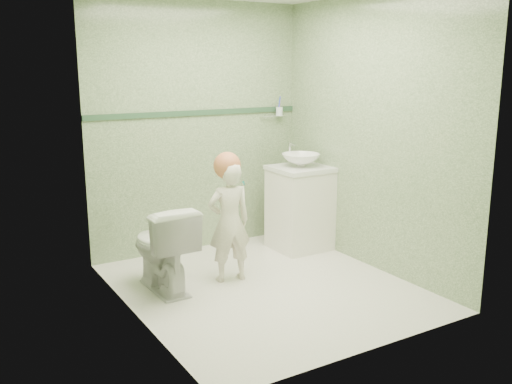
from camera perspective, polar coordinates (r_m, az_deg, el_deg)
ground at (r=4.77m, az=0.94°, el=-9.52°), size 2.50×2.50×0.00m
room_shell at (r=4.46m, az=1.00°, el=4.91°), size 2.50×2.54×2.40m
trim_stripe at (r=5.52m, az=-5.89°, el=7.93°), size 2.20×0.02×0.05m
vanity at (r=5.64m, az=4.44°, el=-1.74°), size 0.52×0.50×0.80m
counter at (r=5.55m, az=4.51°, el=2.36°), size 0.54×0.52×0.04m
basin at (r=5.54m, az=4.52°, el=3.22°), size 0.37×0.37×0.13m
faucet at (r=5.68m, az=3.45°, el=4.28°), size 0.03×0.13×0.18m
cup_holder at (r=5.91m, az=2.28°, el=8.11°), size 0.26×0.07×0.21m
toilet at (r=4.66m, az=-9.41°, el=-5.52°), size 0.42×0.72×0.72m
toddler at (r=4.77m, az=-2.71°, el=-3.04°), size 0.40×0.29×1.02m
hair_cap at (r=4.68m, az=-2.92°, el=2.66°), size 0.23×0.23×0.23m
teal_toothbrush at (r=4.60m, az=-1.34°, el=0.95°), size 0.11×0.14×0.08m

